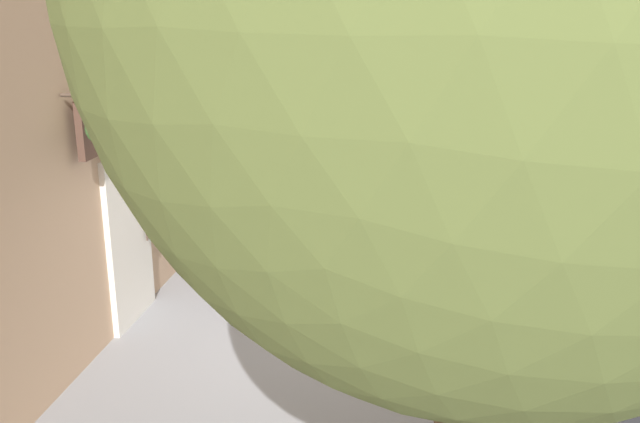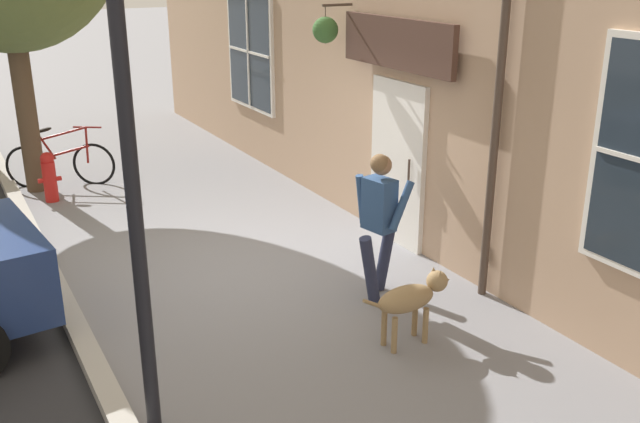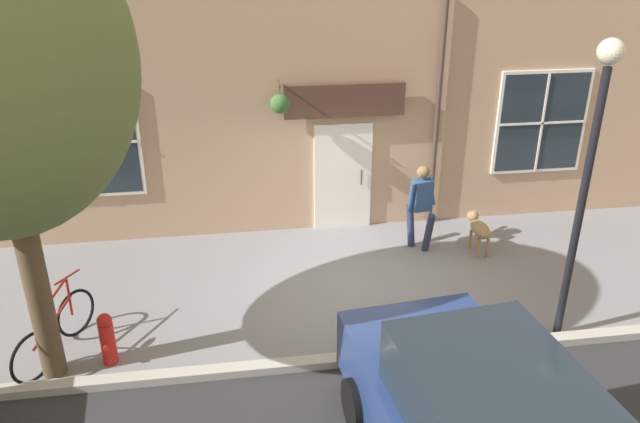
{
  "view_description": "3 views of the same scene",
  "coord_description": "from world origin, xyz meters",
  "px_view_note": "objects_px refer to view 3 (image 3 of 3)",
  "views": [
    {
      "loc": [
        1.4,
        -7.33,
        3.92
      ],
      "look_at": [
        0.18,
        0.12,
        1.54
      ],
      "focal_mm": 40.0,
      "sensor_mm": 36.0,
      "label": 1
    },
    {
      "loc": [
        2.92,
        7.39,
        3.54
      ],
      "look_at": [
        -0.59,
        1.07,
        0.93
      ],
      "focal_mm": 40.0,
      "sensor_mm": 36.0,
      "label": 2
    },
    {
      "loc": [
        8.69,
        -1.79,
        5.42
      ],
      "look_at": [
        -0.82,
        -0.38,
        0.98
      ],
      "focal_mm": 35.0,
      "sensor_mm": 36.0,
      "label": 3
    }
  ],
  "objects_px": {
    "dog_on_leash": "(479,228)",
    "street_lamp": "(592,151)",
    "pedestrian_walking": "(421,200)",
    "leaning_bicycle": "(55,331)",
    "fire_hydrant": "(107,338)"
  },
  "relations": [
    {
      "from": "pedestrian_walking",
      "to": "fire_hydrant",
      "type": "relative_size",
      "value": 2.1
    },
    {
      "from": "pedestrian_walking",
      "to": "leaning_bicycle",
      "type": "xyz_separation_m",
      "value": [
        2.28,
        -5.82,
        -0.58
      ]
    },
    {
      "from": "pedestrian_walking",
      "to": "fire_hydrant",
      "type": "xyz_separation_m",
      "value": [
        2.58,
        -5.08,
        -0.56
      ]
    },
    {
      "from": "pedestrian_walking",
      "to": "street_lamp",
      "type": "distance_m",
      "value": 3.63
    },
    {
      "from": "leaning_bicycle",
      "to": "street_lamp",
      "type": "bearing_deg",
      "value": 85.23
    },
    {
      "from": "fire_hydrant",
      "to": "street_lamp",
      "type": "bearing_deg",
      "value": 87.32
    },
    {
      "from": "leaning_bicycle",
      "to": "pedestrian_walking",
      "type": "bearing_deg",
      "value": 111.43
    },
    {
      "from": "street_lamp",
      "to": "fire_hydrant",
      "type": "relative_size",
      "value": 5.47
    },
    {
      "from": "leaning_bicycle",
      "to": "street_lamp",
      "type": "xyz_separation_m",
      "value": [
        0.59,
        7.05,
        2.43
      ]
    },
    {
      "from": "leaning_bicycle",
      "to": "fire_hydrant",
      "type": "distance_m",
      "value": 0.79
    },
    {
      "from": "dog_on_leash",
      "to": "fire_hydrant",
      "type": "xyz_separation_m",
      "value": [
        2.29,
        -6.09,
        -0.08
      ]
    },
    {
      "from": "street_lamp",
      "to": "leaning_bicycle",
      "type": "bearing_deg",
      "value": -94.77
    },
    {
      "from": "dog_on_leash",
      "to": "street_lamp",
      "type": "xyz_separation_m",
      "value": [
        2.59,
        0.22,
        2.33
      ]
    },
    {
      "from": "pedestrian_walking",
      "to": "fire_hydrant",
      "type": "bearing_deg",
      "value": -63.11
    },
    {
      "from": "street_lamp",
      "to": "fire_hydrant",
      "type": "distance_m",
      "value": 6.76
    }
  ]
}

